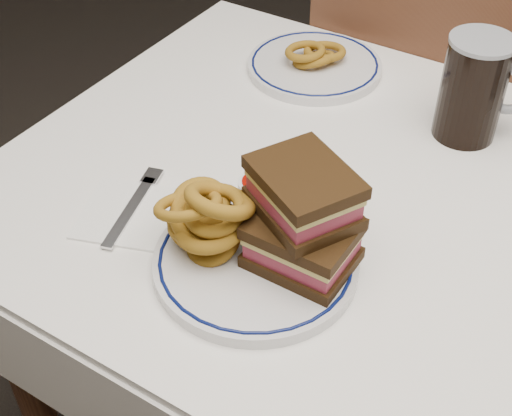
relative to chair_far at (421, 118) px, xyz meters
The scene contains 10 objects.
dining_table 0.61m from the chair_far, 71.39° to the right, with size 1.27×0.87×0.75m.
chair_far is the anchor object (origin of this frame).
main_plate 0.81m from the chair_far, 86.41° to the right, with size 0.27×0.27×0.02m.
reuben_sandwich 0.81m from the chair_far, 82.51° to the right, with size 0.16×0.15×0.13m.
onion_rings_main 0.84m from the chair_far, 91.34° to the right, with size 0.13×0.11×0.13m.
ketchup_ramekin 0.72m from the chair_far, 90.72° to the right, with size 0.06×0.06×0.04m.
beer_mug 0.49m from the chair_far, 62.19° to the right, with size 0.15×0.10×0.17m.
far_plate 0.40m from the chair_far, 113.80° to the right, with size 0.25×0.25×0.02m.
onion_rings_far 0.41m from the chair_far, 113.99° to the right, with size 0.10×0.11×0.06m.
napkin_fork 0.83m from the chair_far, 101.64° to the right, with size 0.17×0.19×0.01m.
Camera 1 is at (0.20, -0.76, 1.43)m, focal length 50.00 mm.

